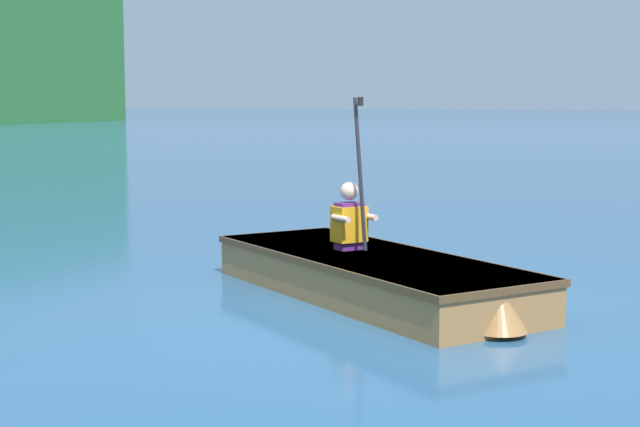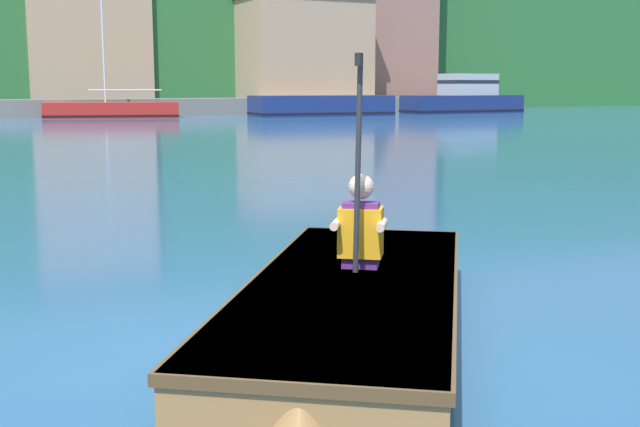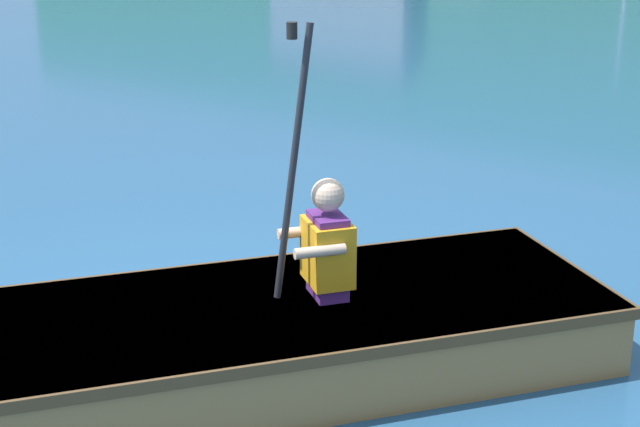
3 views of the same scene
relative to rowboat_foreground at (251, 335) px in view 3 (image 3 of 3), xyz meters
name	(u,v)px [view 3 (image 3 of 3)]	position (x,y,z in m)	size (l,w,h in m)	color
ground_plane	(156,352)	(-0.57, -0.13, -0.22)	(300.00, 300.00, 0.00)	#28567F
rowboat_foreground	(251,335)	(0.00, 0.00, 0.00)	(3.14, 3.72, 0.39)	#A3703D
person_paddler	(326,243)	(0.23, 0.33, 0.46)	(0.45, 0.45, 1.41)	#592672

